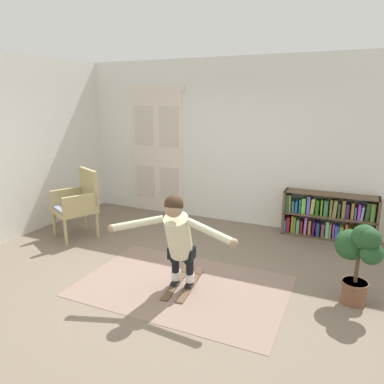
{
  "coord_description": "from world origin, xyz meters",
  "views": [
    {
      "loc": [
        1.95,
        -3.58,
        2.19
      ],
      "look_at": [
        0.1,
        0.49,
        1.05
      ],
      "focal_mm": 33.93,
      "sensor_mm": 36.0,
      "label": 1
    }
  ],
  "objects": [
    {
      "name": "side_wall_left",
      "position": [
        -3.0,
        0.4,
        1.45
      ],
      "size": [
        0.1,
        6.0,
        2.9
      ],
      "primitive_type": "cube",
      "color": "silver",
      "rests_on": "ground"
    },
    {
      "name": "skis_pair",
      "position": [
        0.2,
        0.02,
        0.02
      ],
      "size": [
        0.36,
        0.84,
        0.07
      ],
      "color": "brown",
      "rests_on": "rug"
    },
    {
      "name": "bookshelf",
      "position": [
        1.65,
        2.39,
        0.34
      ],
      "size": [
        1.44,
        0.3,
        0.74
      ],
      "color": "brown",
      "rests_on": "ground"
    },
    {
      "name": "potted_plant",
      "position": [
        2.09,
        0.45,
        0.59
      ],
      "size": [
        0.49,
        0.44,
        0.92
      ],
      "color": "brown",
      "rests_on": "ground"
    },
    {
      "name": "back_wall",
      "position": [
        0.0,
        2.6,
        1.45
      ],
      "size": [
        6.0,
        0.1,
        2.9
      ],
      "primitive_type": "cube",
      "color": "silver",
      "rests_on": "ground"
    },
    {
      "name": "ground_plane",
      "position": [
        0.0,
        0.0,
        0.0
      ],
      "size": [
        7.2,
        7.2,
        0.0
      ],
      "primitive_type": "plane",
      "color": "#756656"
    },
    {
      "name": "wicker_chair",
      "position": [
        -2.07,
        0.81,
        0.58
      ],
      "size": [
        0.81,
        0.81,
        1.1
      ],
      "color": "tan",
      "rests_on": "ground"
    },
    {
      "name": "double_door",
      "position": [
        -1.58,
        2.54,
        1.23
      ],
      "size": [
        1.22,
        0.05,
        2.45
      ],
      "color": "silver",
      "rests_on": "ground"
    },
    {
      "name": "person_skier",
      "position": [
        0.22,
        -0.16,
        0.71
      ],
      "size": [
        1.47,
        0.65,
        1.13
      ],
      "color": "white",
      "rests_on": "skis_pair"
    },
    {
      "name": "rug",
      "position": [
        0.2,
        -0.01,
        0.0
      ],
      "size": [
        2.47,
        1.61,
        0.01
      ],
      "primitive_type": "cube",
      "color": "gray",
      "rests_on": "ground"
    }
  ]
}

